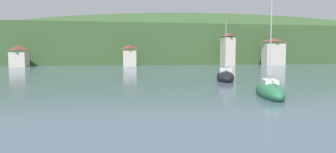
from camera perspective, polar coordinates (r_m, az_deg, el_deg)
The scene contains 7 objects.
wooded_hillside at distance 126.14m, azimuth 2.08°, elevation 5.40°, with size 352.00×47.84×33.84m.
shore_building_west at distance 94.59m, azimuth -26.92°, elevation 3.54°, with size 4.47×5.17×6.28m.
shore_building_westcentral at distance 89.81m, azimuth -7.48°, elevation 4.05°, with size 4.08×3.97×6.58m.
shore_building_central at distance 96.83m, azimuth 11.50°, elevation 5.16°, with size 3.51×5.28×10.49m.
shore_building_eastcentral at distance 103.02m, azimuth 19.81°, elevation 4.52°, with size 6.86×4.11×8.95m.
sailboat_mid_2 at distance 28.73m, azimuth 19.10°, elevation -2.62°, with size 4.55×8.41×9.50m.
sailboat_far_6 at distance 42.98m, azimuth 11.06°, elevation -0.07°, with size 4.35×7.75×8.88m.
Camera 1 is at (-3.33, 22.79, 3.91)m, focal length 31.38 mm.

